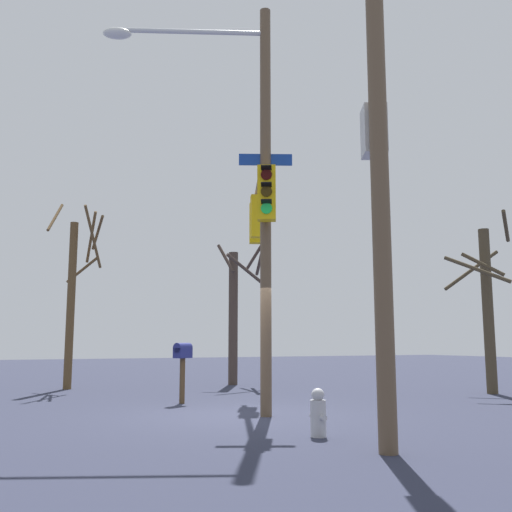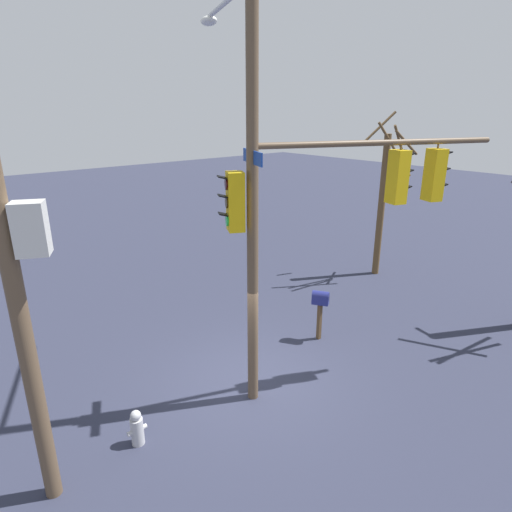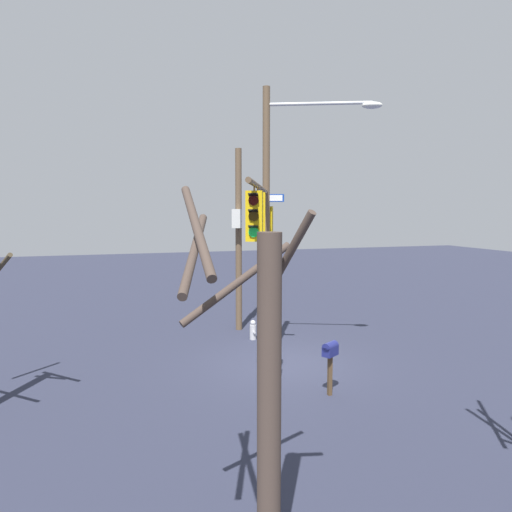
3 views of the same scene
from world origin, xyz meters
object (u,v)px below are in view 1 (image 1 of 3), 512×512
Objects in this scene: bare_tree_behind_pole at (73,293)px; bare_tree_across_street at (487,302)px; fire_hydrant at (318,414)px; bare_tree_corner at (236,308)px; mailbox at (183,356)px.

bare_tree_behind_pole reaches higher than bare_tree_across_street.
bare_tree_behind_pole reaches higher than fire_hydrant.
bare_tree_corner is (-10.52, 3.09, 2.23)m from fire_hydrant.
bare_tree_across_street is (1.21, 8.58, 1.43)m from mailbox.
bare_tree_corner reaches higher than fire_hydrant.
bare_tree_behind_pole is 12.38m from bare_tree_across_street.
bare_tree_behind_pole is (-10.99, -2.23, 2.60)m from fire_hydrant.
bare_tree_behind_pole is 5.36m from bare_tree_corner.
bare_tree_behind_pole is (-5.45, -1.84, 1.84)m from mailbox.
bare_tree_across_street is at bearing 57.44° from bare_tree_behind_pole.
bare_tree_corner is at bearing -140.46° from bare_tree_across_street.
mailbox is (-5.55, -0.39, 0.76)m from fire_hydrant.
fire_hydrant is 9.52m from bare_tree_across_street.
bare_tree_behind_pole is 1.17× the size of bare_tree_across_street.
fire_hydrant is 0.52× the size of mailbox.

